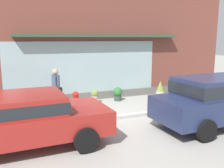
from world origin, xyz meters
The scene contains 12 objects.
ground_plane centered at (0.00, 0.00, 0.00)m, with size 60.00×60.00×0.00m, color #9E9B93.
curb_strip centered at (0.00, -0.20, 0.06)m, with size 14.00×0.24×0.12m, color #B2B2AD.
storefront centered at (-0.02, 3.19, 2.51)m, with size 14.00×0.81×5.14m.
fire_hydrant centered at (-1.69, 1.03, 0.44)m, with size 0.41×0.38×0.87m.
pedestrian_with_handbag centered at (-2.36, 1.48, 1.00)m, with size 0.34×0.60×1.72m.
parked_car_navy centered at (2.35, -2.05, 0.94)m, with size 4.50×2.15×1.66m.
parked_car_red centered at (-3.74, -1.54, 0.85)m, with size 4.56×2.25×1.46m.
potted_plant_low_front centered at (-2.21, 2.53, 0.40)m, with size 0.46×0.46×0.84m.
potted_plant_trailing_edge centered at (0.59, 2.28, 0.35)m, with size 0.43×0.43×0.64m.
potted_plant_window_left centered at (-0.56, 2.24, 0.34)m, with size 0.32×0.32×0.61m.
potted_plant_window_right centered at (4.20, 2.16, 0.25)m, with size 0.30×0.30×0.51m.
potted_plant_by_entrance centered at (2.95, 2.35, 0.38)m, with size 0.42×0.42×0.80m.
Camera 1 is at (-3.77, -8.22, 2.88)m, focal length 39.75 mm.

